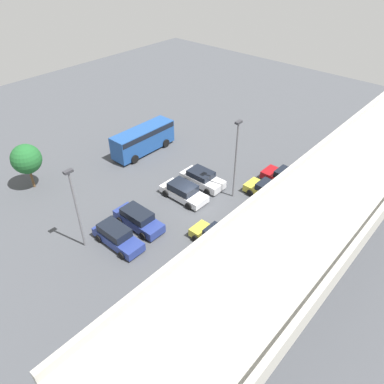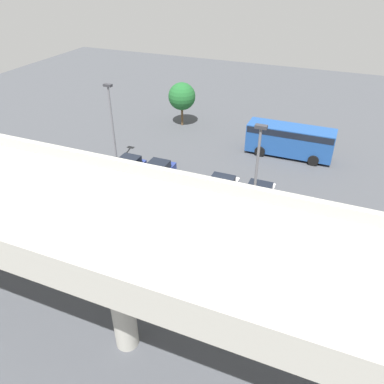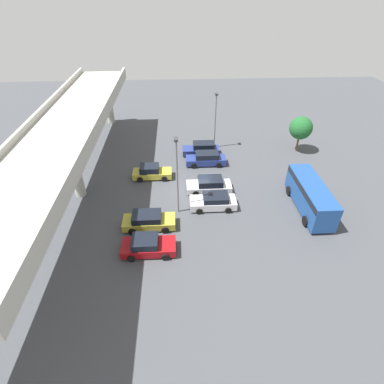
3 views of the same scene
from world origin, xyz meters
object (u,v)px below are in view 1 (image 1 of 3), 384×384
object	(u,v)px
lamp_post_near_aisle	(76,204)
parked_car_3	(183,192)
parked_car_6	(117,236)
tree_front_left	(26,159)
parked_car_2	(202,178)
lamp_post_mid_lot	(236,155)
parked_car_4	(216,238)
parked_car_5	(138,219)
parked_car_0	(285,178)
shuttle_bus	(143,138)
parked_car_1	(270,192)

from	to	relation	value
lamp_post_near_aisle	parked_car_3	bearing A→B (deg)	170.61
parked_car_6	tree_front_left	size ratio (longest dim) A/B	1.01
parked_car_3	lamp_post_near_aisle	size ratio (longest dim) A/B	0.65
parked_car_2	lamp_post_mid_lot	bearing A→B (deg)	7.51
lamp_post_near_aisle	tree_front_left	size ratio (longest dim) A/B	1.57
parked_car_2	parked_car_6	size ratio (longest dim) A/B	0.97
parked_car_4	parked_car_5	size ratio (longest dim) A/B	0.91
parked_car_4	tree_front_left	distance (m)	19.93
lamp_post_near_aisle	parked_car_5	bearing A→B (deg)	161.60
parked_car_0	parked_car_3	bearing A→B (deg)	54.98
parked_car_4	shuttle_bus	size ratio (longest dim) A/B	0.56
parked_car_2	lamp_post_near_aisle	bearing A→B (deg)	-96.79
parked_car_1	lamp_post_mid_lot	distance (m)	5.25
lamp_post_mid_lot	parked_car_0	bearing A→B (deg)	153.32
lamp_post_mid_lot	parked_car_3	bearing A→B (deg)	-45.19
parked_car_3	parked_car_4	distance (m)	7.03
parked_car_5	parked_car_4	bearing A→B (deg)	22.23
parked_car_1	parked_car_6	xyz separation A→B (m)	(13.75, -6.01, 0.05)
parked_car_0	parked_car_4	xyz separation A→B (m)	(11.59, 0.33, 0.02)
parked_car_1	parked_car_3	distance (m)	8.26
parked_car_1	tree_front_left	bearing A→B (deg)	36.90
parked_car_2	parked_car_4	size ratio (longest dim) A/B	1.04
parked_car_4	tree_front_left	size ratio (longest dim) A/B	0.94
parked_car_0	tree_front_left	bearing A→B (deg)	42.79
tree_front_left	parked_car_6	bearing A→B (deg)	91.47
parked_car_5	tree_front_left	xyz separation A→B (m)	(2.96, -12.41, 2.46)
parked_car_4	parked_car_2	bearing A→B (deg)	-42.18
parked_car_3	parked_car_6	bearing A→B (deg)	-88.80
parked_car_6	lamp_post_near_aisle	xyz separation A→B (m)	(1.95, -1.86, 3.57)
parked_car_1	parked_car_2	distance (m)	6.81
parked_car_6	parked_car_0	bearing A→B (deg)	70.85
parked_car_5	lamp_post_near_aisle	bearing A→B (deg)	-108.40
lamp_post_near_aisle	tree_front_left	distance (m)	11.06
parked_car_5	parked_car_6	distance (m)	2.66
parked_car_2	parked_car_6	xyz separation A→B (m)	(11.20, 0.30, 0.06)
parked_car_6	tree_front_left	distance (m)	12.98
parked_car_0	parked_car_1	bearing A→B (deg)	92.63
shuttle_bus	parked_car_3	bearing A→B (deg)	-110.73
parked_car_0	parked_car_1	world-z (taller)	parked_car_1
parked_car_1	parked_car_3	xyz separation A→B (m)	(5.48, -6.19, 0.01)
parked_car_1	shuttle_bus	world-z (taller)	shuttle_bus
parked_car_1	parked_car_5	xyz separation A→B (m)	(11.12, -6.35, 0.05)
parked_car_1	lamp_post_near_aisle	size ratio (longest dim) A/B	0.65
parked_car_5	shuttle_bus	world-z (taller)	shuttle_bus
shuttle_bus	lamp_post_mid_lot	distance (m)	13.28
parked_car_3	parked_car_6	distance (m)	8.28
parked_car_3	lamp_post_near_aisle	xyz separation A→B (m)	(10.23, -1.69, 3.61)
parked_car_5	lamp_post_mid_lot	world-z (taller)	lamp_post_mid_lot
parked_car_2	lamp_post_mid_lot	size ratio (longest dim) A/B	0.58
shuttle_bus	tree_front_left	size ratio (longest dim) A/B	1.67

